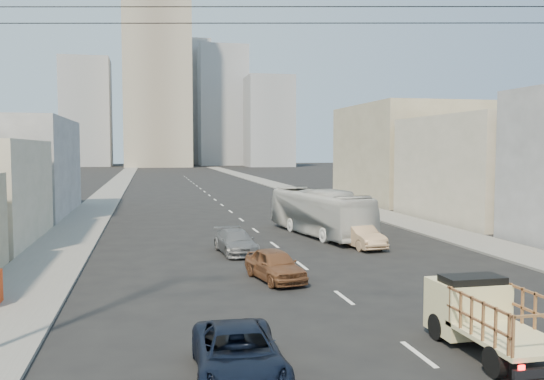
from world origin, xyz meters
name	(u,v)px	position (x,y,z in m)	size (l,w,h in m)	color
sidewalk_left	(114,188)	(-11.75, 70.00, 0.06)	(3.50, 180.00, 0.12)	slate
sidewalk_right	(280,186)	(11.75, 70.00, 0.06)	(3.50, 180.00, 0.12)	slate
lane_dashes	(212,197)	(0.00, 53.00, 0.01)	(0.15, 104.00, 0.01)	silver
flatbed_pickup	(489,312)	(1.92, 1.76, 1.09)	(1.95, 4.41, 1.90)	beige
navy_pickup	(239,354)	(-4.97, 1.32, 0.62)	(2.05, 4.44, 1.23)	black
city_bus	(320,212)	(3.61, 23.02, 1.46)	(2.45, 10.48, 2.92)	beige
sedan_brown	(275,265)	(-1.90, 11.26, 0.66)	(1.56, 3.87, 1.32)	brown
sedan_tan	(360,236)	(4.47, 18.09, 0.66)	(1.39, 4.00, 1.32)	tan
sedan_grey	(236,242)	(-2.57, 17.77, 0.62)	(1.73, 4.24, 1.23)	slate
overhead_wires	(434,8)	(0.00, 1.50, 8.97)	(23.01, 5.02, 0.72)	black
bldg_right_mid	(498,168)	(19.50, 28.00, 4.00)	(11.00, 14.00, 8.00)	#AFA98D
bldg_right_far	(412,154)	(20.00, 44.00, 5.00)	(12.00, 16.00, 10.00)	gray
high_rise_tower	(157,69)	(-4.00, 170.00, 30.00)	(20.00, 20.00, 60.00)	gray
midrise_ne	(222,106)	(18.00, 185.00, 20.00)	(16.00, 16.00, 40.00)	#999CA1
midrise_nw	(86,113)	(-26.00, 180.00, 17.00)	(15.00, 15.00, 34.00)	#999CA1
midrise_back	(184,103)	(6.00, 200.00, 22.00)	(18.00, 18.00, 44.00)	gray
midrise_east	(269,122)	(30.00, 165.00, 14.00)	(14.00, 14.00, 28.00)	#999CA1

